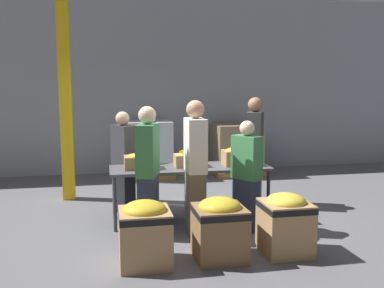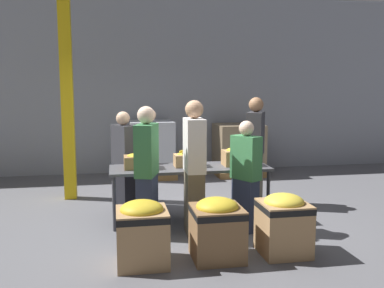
# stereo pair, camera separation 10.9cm
# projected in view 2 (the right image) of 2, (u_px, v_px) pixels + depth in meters

# --- Properties ---
(ground_plane) EXTENTS (30.00, 30.00, 0.00)m
(ground_plane) POSITION_uv_depth(u_px,v_px,m) (190.00, 220.00, 6.33)
(ground_plane) COLOR slate
(wall_back) EXTENTS (16.00, 0.08, 4.00)m
(wall_back) POSITION_uv_depth(u_px,v_px,m) (161.00, 85.00, 9.73)
(wall_back) COLOR #9399A3
(wall_back) RESTS_ON ground_plane
(sorting_table) EXTENTS (2.31, 0.74, 0.80)m
(sorting_table) POSITION_uv_depth(u_px,v_px,m) (190.00, 171.00, 6.23)
(sorting_table) COLOR #4C4C51
(sorting_table) RESTS_ON ground_plane
(banana_box_0) EXTENTS (0.43, 0.33, 0.24)m
(banana_box_0) POSITION_uv_depth(u_px,v_px,m) (139.00, 160.00, 6.09)
(banana_box_0) COLOR olive
(banana_box_0) RESTS_ON sorting_table
(banana_box_1) EXTENTS (0.39, 0.28, 0.24)m
(banana_box_1) POSITION_uv_depth(u_px,v_px,m) (188.00, 159.00, 6.24)
(banana_box_1) COLOR tan
(banana_box_1) RESTS_ON sorting_table
(banana_box_2) EXTENTS (0.45, 0.31, 0.28)m
(banana_box_2) POSITION_uv_depth(u_px,v_px,m) (238.00, 156.00, 6.32)
(banana_box_2) COLOR #A37A4C
(banana_box_2) RESTS_ON sorting_table
(volunteer_0) EXTENTS (0.39, 0.47, 1.58)m
(volunteer_0) POSITION_uv_depth(u_px,v_px,m) (124.00, 163.00, 6.64)
(volunteer_0) COLOR black
(volunteer_0) RESTS_ON ground_plane
(volunteer_1) EXTENTS (0.36, 0.51, 1.71)m
(volunteer_1) POSITION_uv_depth(u_px,v_px,m) (147.00, 173.00, 5.55)
(volunteer_1) COLOR #2D3856
(volunteer_1) RESTS_ON ground_plane
(volunteer_2) EXTENTS (0.24, 0.45, 1.62)m
(volunteer_2) POSITION_uv_depth(u_px,v_px,m) (150.00, 159.00, 6.87)
(volunteer_2) COLOR #2D3856
(volunteer_2) RESTS_ON ground_plane
(volunteer_3) EXTENTS (0.25, 0.48, 1.78)m
(volunteer_3) POSITION_uv_depth(u_px,v_px,m) (194.00, 168.00, 5.64)
(volunteer_3) COLOR #6B604C
(volunteer_3) RESTS_ON ground_plane
(volunteer_4) EXTENTS (0.43, 0.54, 1.79)m
(volunteer_4) POSITION_uv_depth(u_px,v_px,m) (255.00, 152.00, 7.01)
(volunteer_4) COLOR #6B604C
(volunteer_4) RESTS_ON ground_plane
(volunteer_5) EXTENTS (0.38, 0.45, 1.51)m
(volunteer_5) POSITION_uv_depth(u_px,v_px,m) (246.00, 177.00, 5.78)
(volunteer_5) COLOR #2D3856
(volunteer_5) RESTS_ON ground_plane
(donation_bin_0) EXTENTS (0.56, 0.56, 0.72)m
(donation_bin_0) POSITION_uv_depth(u_px,v_px,m) (142.00, 231.00, 4.71)
(donation_bin_0) COLOR tan
(donation_bin_0) RESTS_ON ground_plane
(donation_bin_1) EXTENTS (0.57, 0.57, 0.71)m
(donation_bin_1) POSITION_uv_depth(u_px,v_px,m) (217.00, 227.00, 4.86)
(donation_bin_1) COLOR olive
(donation_bin_1) RESTS_ON ground_plane
(donation_bin_2) EXTENTS (0.55, 0.55, 0.72)m
(donation_bin_2) POSITION_uv_depth(u_px,v_px,m) (284.00, 222.00, 5.00)
(donation_bin_2) COLOR tan
(donation_bin_2) RESTS_ON ground_plane
(support_pillar) EXTENTS (0.20, 0.20, 4.00)m
(support_pillar) POSITION_uv_depth(u_px,v_px,m) (67.00, 84.00, 7.29)
(support_pillar) COLOR yellow
(support_pillar) RESTS_ON ground_plane
(pallet_stack_0) EXTENTS (1.00, 1.00, 1.22)m
(pallet_stack_0) POSITION_uv_depth(u_px,v_px,m) (152.00, 150.00, 9.28)
(pallet_stack_0) COLOR olive
(pallet_stack_0) RESTS_ON ground_plane
(pallet_stack_1) EXTENTS (1.09, 1.09, 1.12)m
(pallet_stack_1) POSITION_uv_depth(u_px,v_px,m) (238.00, 150.00, 9.58)
(pallet_stack_1) COLOR olive
(pallet_stack_1) RESTS_ON ground_plane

